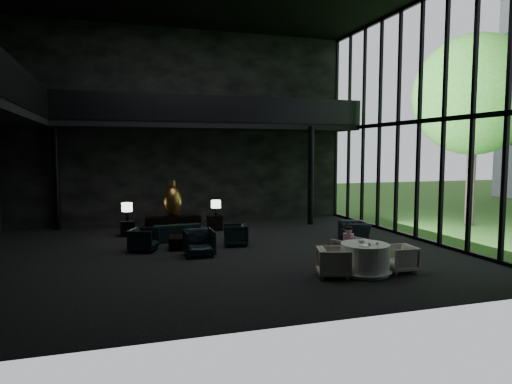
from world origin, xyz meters
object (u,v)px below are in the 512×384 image
object	(u,v)px
table_lamp_left	(127,208)
child	(348,237)
table_lamp_right	(216,205)
lounge_armchair_east	(236,234)
side_table_left	(128,228)
side_table_right	(215,223)
dining_chair_west	(334,261)
dining_table	(365,261)
dining_chair_north	(351,250)
lounge_armchair_west	(144,239)
coffee_table	(183,242)
bronze_urn	(172,201)
lounge_armchair_south	(199,240)
sofa	(176,229)
console	(173,225)
window_armchair	(355,229)
dining_chair_east	(400,258)

from	to	relation	value
table_lamp_left	child	world-z (taller)	table_lamp_left
table_lamp_right	lounge_armchair_east	size ratio (longest dim) A/B	0.81
side_table_left	table_lamp_left	xyz separation A→B (m)	(0.00, 0.07, 0.73)
side_table_left	table_lamp_right	world-z (taller)	table_lamp_right
side_table_right	lounge_armchair_east	bearing A→B (deg)	-89.04
dining_chair_west	child	size ratio (longest dim) A/B	1.29
table_lamp_left	dining_table	distance (m)	8.89
dining_chair_north	child	distance (m)	0.36
lounge_armchair_east	dining_chair_west	size ratio (longest dim) A/B	0.96
lounge_armchair_west	coffee_table	bearing A→B (deg)	-64.24
bronze_urn	lounge_armchair_south	xyz separation A→B (m)	(0.28, -3.84, -0.74)
table_lamp_right	lounge_armchair_east	distance (m)	2.77
side_table_left	dining_chair_north	xyz separation A→B (m)	(5.54, -6.04, 0.13)
sofa	side_table_right	bearing A→B (deg)	-142.01
console	lounge_armchair_east	bearing A→B (deg)	-58.77
table_lamp_left	lounge_armchair_south	size ratio (longest dim) A/B	0.69
child	sofa	bearing A→B (deg)	-50.04
console	window_armchair	world-z (taller)	window_armchair
window_armchair	dining_chair_east	distance (m)	3.99
bronze_urn	side_table_right	size ratio (longest dim) A/B	2.29
lounge_armchair_south	side_table_left	bearing A→B (deg)	115.53
console	table_lamp_left	size ratio (longest dim) A/B	3.14
side_table_right	sofa	size ratio (longest dim) A/B	0.29
side_table_left	lounge_armchair_west	size ratio (longest dim) A/B	0.71
console	lounge_armchair_south	world-z (taller)	lounge_armchair_south
lounge_armchair_east	child	world-z (taller)	child
lounge_armchair_west	sofa	bearing A→B (deg)	-16.22
lounge_armchair_west	bronze_urn	bearing A→B (deg)	-0.85
lounge_armchair_west	child	size ratio (longest dim) A/B	1.26
coffee_table	dining_chair_east	xyz separation A→B (m)	(4.80, -4.32, 0.15)
console	child	xyz separation A→B (m)	(3.87, -6.01, 0.43)
table_lamp_right	child	size ratio (longest dim) A/B	1.01
bronze_urn	lounge_armchair_south	distance (m)	3.92
lounge_armchair_east	coffee_table	distance (m)	1.67
dining_chair_north	dining_chair_east	world-z (taller)	dining_chair_north
console	lounge_armchair_south	xyz separation A→B (m)	(0.28, -3.81, 0.14)
side_table_left	table_lamp_right	distance (m)	3.28
lounge_armchair_west	child	world-z (taller)	child
console	bronze_urn	size ratio (longest dim) A/B	1.54
side_table_right	child	size ratio (longest dim) A/B	0.95
lounge_armchair_east	coffee_table	xyz separation A→B (m)	(-1.66, 0.07, -0.18)
table_lamp_right	lounge_armchair_east	bearing A→B (deg)	-88.95
table_lamp_right	dining_table	xyz separation A→B (m)	(2.23, -6.89, -0.68)
sofa	dining_chair_north	distance (m)	6.17
table_lamp_left	dining_chair_west	bearing A→B (deg)	-56.71
side_table_left	dining_table	distance (m)	8.81
console	dining_chair_north	world-z (taller)	dining_chair_north
table_lamp_left	side_table_right	size ratio (longest dim) A/B	1.12
side_table_right	dining_table	size ratio (longest dim) A/B	0.42
bronze_urn	side_table_right	xyz separation A→B (m)	(1.60, 0.20, -0.91)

